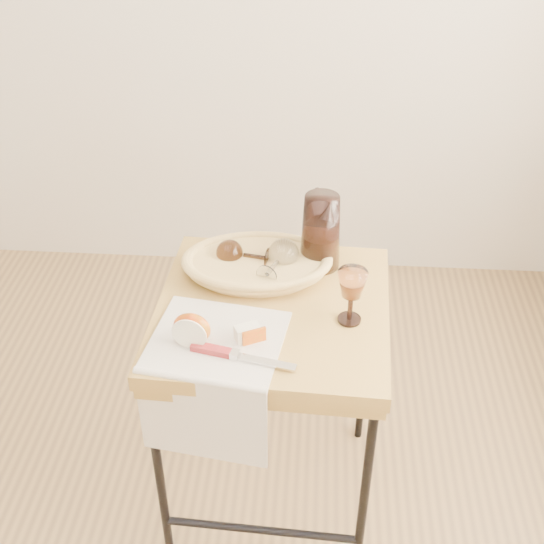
# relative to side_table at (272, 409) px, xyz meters

# --- Properties ---
(side_table) EXTENTS (0.61, 0.61, 0.74)m
(side_table) POSITION_rel_side_table_xyz_m (0.00, 0.00, 0.00)
(side_table) COLOR brown
(side_table) RESTS_ON floor
(tea_towel) EXTENTS (0.35, 0.32, 0.01)m
(tea_towel) POSITION_rel_side_table_xyz_m (-0.12, -0.14, 0.37)
(tea_towel) COLOR white
(tea_towel) RESTS_ON side_table
(bread_basket) EXTENTS (0.37, 0.27, 0.05)m
(bread_basket) POSITION_rel_side_table_xyz_m (-0.05, 0.13, 0.40)
(bread_basket) COLOR #AA7D42
(bread_basket) RESTS_ON side_table
(goblet_lying_a) EXTENTS (0.13, 0.09, 0.07)m
(goblet_lying_a) POSITION_rel_side_table_xyz_m (-0.08, 0.15, 0.42)
(goblet_lying_a) COLOR #4B2D1B
(goblet_lying_a) RESTS_ON bread_basket
(goblet_lying_b) EXTENTS (0.13, 0.16, 0.08)m
(goblet_lying_b) POSITION_rel_side_table_xyz_m (0.00, 0.11, 0.42)
(goblet_lying_b) COLOR white
(goblet_lying_b) RESTS_ON bread_basket
(pitcher) EXTENTS (0.22, 0.27, 0.25)m
(pitcher) POSITION_rel_side_table_xyz_m (0.11, 0.19, 0.48)
(pitcher) COLOR black
(pitcher) RESTS_ON side_table
(wine_goblet) EXTENTS (0.08, 0.08, 0.15)m
(wine_goblet) POSITION_rel_side_table_xyz_m (0.19, -0.04, 0.44)
(wine_goblet) COLOR white
(wine_goblet) RESTS_ON side_table
(apple_half) EXTENTS (0.10, 0.06, 0.08)m
(apple_half) POSITION_rel_side_table_xyz_m (-0.18, -0.15, 0.42)
(apple_half) COLOR #C30B00
(apple_half) RESTS_ON tea_towel
(apple_wedge) EXTENTS (0.07, 0.05, 0.04)m
(apple_wedge) POSITION_rel_side_table_xyz_m (-0.05, -0.14, 0.40)
(apple_wedge) COLOR white
(apple_wedge) RESTS_ON tea_towel
(table_knife) EXTENTS (0.25, 0.08, 0.02)m
(table_knife) POSITION_rel_side_table_xyz_m (-0.06, -0.20, 0.39)
(table_knife) COLOR silver
(table_knife) RESTS_ON tea_towel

